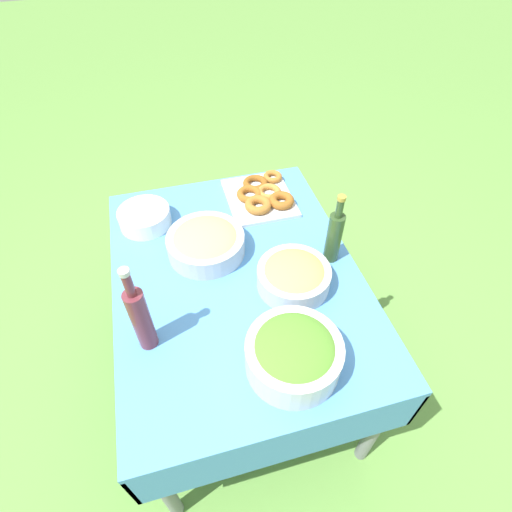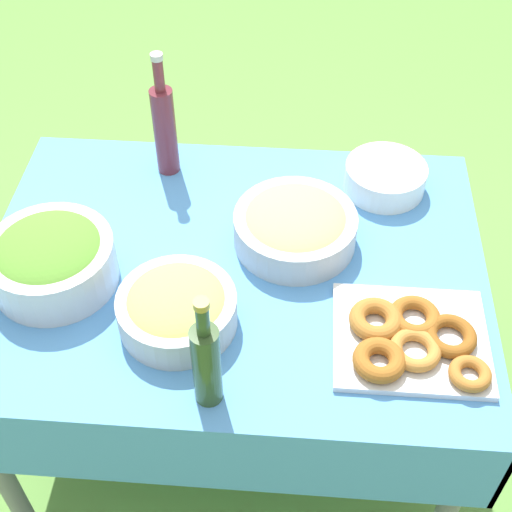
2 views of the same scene
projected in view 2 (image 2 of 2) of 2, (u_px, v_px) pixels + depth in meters
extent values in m
plane|color=#609342|center=(239.00, 415.00, 2.18)|extent=(14.00, 14.00, 0.00)
cube|color=#4C8CD1|center=(234.00, 267.00, 1.69)|extent=(1.19, 0.89, 0.02)
cube|color=#4C8CD1|center=(249.00, 185.00, 2.08)|extent=(1.19, 0.01, 0.22)
cube|color=#4C8CD1|center=(215.00, 462.00, 1.48)|extent=(1.19, 0.01, 0.22)
cube|color=#4C8CD1|center=(473.00, 314.00, 1.75)|extent=(0.01, 0.89, 0.22)
cube|color=#4C8CD1|center=(5.00, 287.00, 1.81)|extent=(0.01, 0.89, 0.22)
cylinder|color=slate|center=(422.00, 260.00, 2.17)|extent=(0.05, 0.05, 0.66)
cylinder|color=slate|center=(79.00, 241.00, 2.23)|extent=(0.05, 0.05, 0.66)
cylinder|color=slate|center=(450.00, 502.00, 1.64)|extent=(0.05, 0.05, 0.66)
cylinder|color=slate|center=(0.00, 469.00, 1.70)|extent=(0.05, 0.05, 0.66)
cylinder|color=silver|center=(53.00, 263.00, 1.61)|extent=(0.29, 0.29, 0.11)
ellipsoid|color=#51892D|center=(49.00, 250.00, 1.58)|extent=(0.25, 0.25, 0.07)
cylinder|color=#B2B7BC|center=(295.00, 229.00, 1.70)|extent=(0.29, 0.29, 0.08)
ellipsoid|color=tan|center=(295.00, 221.00, 1.68)|extent=(0.26, 0.26, 0.07)
cube|color=silver|center=(410.00, 339.00, 1.52)|extent=(0.33, 0.28, 0.02)
torus|color=brown|center=(450.00, 336.00, 1.50)|extent=(0.14, 0.14, 0.03)
torus|color=#93561E|center=(414.00, 317.00, 1.53)|extent=(0.14, 0.14, 0.03)
torus|color=#93561E|center=(379.00, 360.00, 1.45)|extent=(0.15, 0.15, 0.04)
torus|color=#A36628|center=(376.00, 320.00, 1.52)|extent=(0.15, 0.15, 0.04)
torus|color=#B27533|center=(415.00, 350.00, 1.47)|extent=(0.13, 0.13, 0.03)
torus|color=#A36628|center=(470.00, 374.00, 1.43)|extent=(0.12, 0.12, 0.03)
cylinder|color=white|center=(384.00, 186.00, 1.86)|extent=(0.21, 0.21, 0.01)
cylinder|color=white|center=(384.00, 183.00, 1.85)|extent=(0.21, 0.21, 0.01)
cylinder|color=white|center=(385.00, 179.00, 1.84)|extent=(0.21, 0.21, 0.01)
cylinder|color=white|center=(385.00, 176.00, 1.84)|extent=(0.21, 0.21, 0.01)
cylinder|color=white|center=(386.00, 172.00, 1.83)|extent=(0.21, 0.21, 0.01)
cylinder|color=white|center=(387.00, 168.00, 1.82)|extent=(0.21, 0.21, 0.01)
cylinder|color=#2D4723|center=(207.00, 366.00, 1.36)|extent=(0.06, 0.06, 0.21)
cylinder|color=#2D4723|center=(203.00, 320.00, 1.25)|extent=(0.03, 0.03, 0.07)
cylinder|color=#A58C33|center=(201.00, 304.00, 1.22)|extent=(0.03, 0.03, 0.01)
cylinder|color=maroon|center=(165.00, 132.00, 1.83)|extent=(0.06, 0.06, 0.25)
cylinder|color=maroon|center=(159.00, 75.00, 1.71)|extent=(0.03, 0.03, 0.09)
cylinder|color=#B7B7B7|center=(157.00, 57.00, 1.67)|extent=(0.03, 0.03, 0.02)
cylinder|color=#B2B7BC|center=(177.00, 311.00, 1.53)|extent=(0.26, 0.26, 0.08)
ellipsoid|color=#ADCC59|center=(176.00, 303.00, 1.51)|extent=(0.23, 0.23, 0.07)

